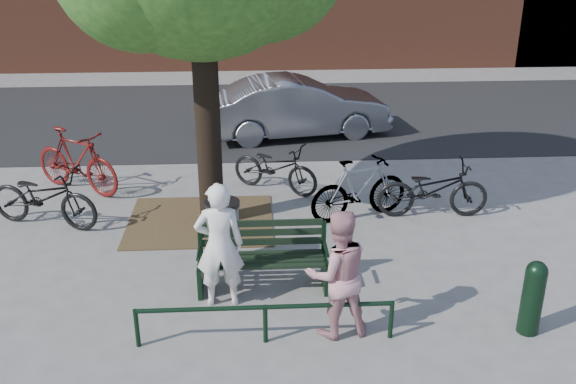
{
  "coord_description": "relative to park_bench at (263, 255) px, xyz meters",
  "views": [
    {
      "loc": [
        -0.1,
        -7.57,
        4.62
      ],
      "look_at": [
        0.4,
        1.0,
        1.0
      ],
      "focal_mm": 40.0,
      "sensor_mm": 36.0,
      "label": 1
    }
  ],
  "objects": [
    {
      "name": "park_bench",
      "position": [
        0.0,
        0.0,
        0.0
      ],
      "size": [
        1.74,
        0.54,
        0.97
      ],
      "color": "black",
      "rests_on": "ground"
    },
    {
      "name": "ground",
      "position": [
        0.0,
        -0.08,
        -0.48
      ],
      "size": [
        90.0,
        90.0,
        0.0
      ],
      "primitive_type": "plane",
      "color": "gray",
      "rests_on": "ground"
    },
    {
      "name": "bicycle_c",
      "position": [
        0.3,
        3.4,
        -0.02
      ],
      "size": [
        1.8,
        1.45,
        0.92
      ],
      "primitive_type": "imported",
      "rotation": [
        0.0,
        0.0,
        1.01
      ],
      "color": "black",
      "rests_on": "ground"
    },
    {
      "name": "parked_car",
      "position": [
        0.96,
        6.72,
        0.21
      ],
      "size": [
        4.36,
        2.16,
        1.37
      ],
      "primitive_type": "imported",
      "rotation": [
        0.0,
        0.0,
        1.75
      ],
      "color": "slate",
      "rests_on": "ground"
    },
    {
      "name": "bollard",
      "position": [
        3.2,
        -1.26,
        0.04
      ],
      "size": [
        0.26,
        0.26,
        0.97
      ],
      "color": "black",
      "rests_on": "ground"
    },
    {
      "name": "bicycle_b",
      "position": [
        -3.34,
        3.59,
        0.12
      ],
      "size": [
        1.97,
        1.54,
        1.19
      ],
      "primitive_type": "imported",
      "rotation": [
        0.0,
        0.0,
        1.0
      ],
      "color": "#510D0B",
      "rests_on": "ground"
    },
    {
      "name": "dirt_pit",
      "position": [
        -1.0,
        2.12,
        -0.47
      ],
      "size": [
        2.4,
        2.0,
        0.02
      ],
      "primitive_type": "cube",
      "color": "brown",
      "rests_on": "ground"
    },
    {
      "name": "bicycle_d",
      "position": [
        1.66,
        2.12,
        0.05
      ],
      "size": [
        1.84,
        1.06,
        1.06
      ],
      "primitive_type": "imported",
      "rotation": [
        0.0,
        0.0,
        1.91
      ],
      "color": "gray",
      "rests_on": "ground"
    },
    {
      "name": "bicycle_a",
      "position": [
        -3.52,
        2.12,
        0.03
      ],
      "size": [
        2.05,
        1.26,
        1.02
      ],
      "primitive_type": "imported",
      "rotation": [
        0.0,
        0.0,
        1.24
      ],
      "color": "black",
      "rests_on": "ground"
    },
    {
      "name": "bicycle_e",
      "position": [
        2.9,
        2.12,
        0.01
      ],
      "size": [
        1.89,
        0.72,
        0.98
      ],
      "primitive_type": "imported",
      "rotation": [
        0.0,
        0.0,
        1.54
      ],
      "color": "black",
      "rests_on": "ground"
    },
    {
      "name": "person_right",
      "position": [
        0.86,
        -1.13,
        0.33
      ],
      "size": [
        0.88,
        0.74,
        1.62
      ],
      "primitive_type": "imported",
      "rotation": [
        0.0,
        0.0,
        3.31
      ],
      "color": "#C8898E",
      "rests_on": "ground"
    },
    {
      "name": "road",
      "position": [
        0.0,
        8.42,
        -0.47
      ],
      "size": [
        40.0,
        7.0,
        0.01
      ],
      "primitive_type": "cube",
      "color": "black",
      "rests_on": "ground"
    },
    {
      "name": "litter_bin",
      "position": [
        -0.55,
        0.61,
        0.04
      ],
      "size": [
        0.5,
        0.5,
        1.01
      ],
      "color": "gray",
      "rests_on": "ground"
    },
    {
      "name": "person_left",
      "position": [
        -0.55,
        -0.39,
        0.37
      ],
      "size": [
        0.64,
        0.44,
        1.7
      ],
      "primitive_type": "imported",
      "rotation": [
        0.0,
        0.0,
        3.19
      ],
      "color": "white",
      "rests_on": "ground"
    },
    {
      "name": "guard_railing",
      "position": [
        0.0,
        -1.28,
        -0.08
      ],
      "size": [
        3.06,
        0.06,
        0.51
      ],
      "color": "black",
      "rests_on": "ground"
    }
  ]
}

